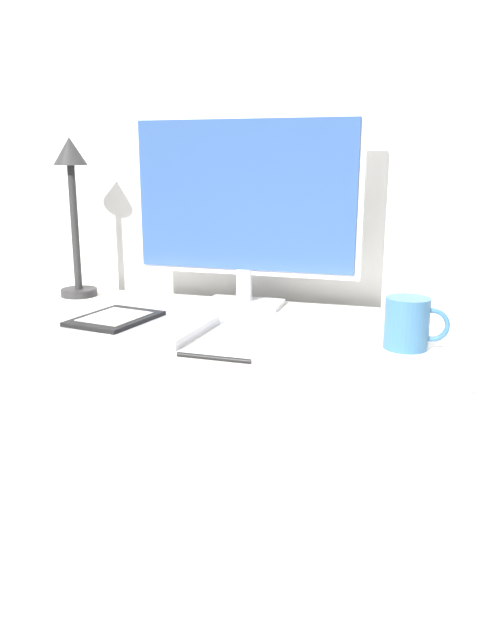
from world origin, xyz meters
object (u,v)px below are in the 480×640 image
object	(u,v)px
monitor	(245,203)
desk_lamp	(73,194)
laptop	(128,325)
keyboard	(382,371)
ereader	(115,318)
pen	(214,358)
coffee_mug	(408,323)

from	to	relation	value
monitor	desk_lamp	distance (m)	0.47
monitor	laptop	size ratio (longest dim) A/B	1.62
desk_lamp	keyboard	bearing A→B (deg)	-26.07
monitor	ereader	xyz separation A→B (m)	(-0.20, -0.31, -0.23)
laptop	desk_lamp	size ratio (longest dim) A/B	0.85
desk_lamp	pen	world-z (taller)	desk_lamp
laptop	coffee_mug	bearing A→B (deg)	3.16
keyboard	pen	world-z (taller)	keyboard
coffee_mug	pen	size ratio (longest dim) A/B	0.85
monitor	laptop	distance (m)	0.43
keyboard	laptop	bearing A→B (deg)	165.61
ereader	pen	size ratio (longest dim) A/B	1.44
ereader	desk_lamp	size ratio (longest dim) A/B	0.50
laptop	pen	size ratio (longest dim) A/B	2.44
keyboard	monitor	bearing A→B (deg)	131.01
keyboard	laptop	size ratio (longest dim) A/B	0.81
desk_lamp	coffee_mug	world-z (taller)	desk_lamp
coffee_mug	pen	xyz separation A→B (m)	(-0.34, -0.18, -0.05)
laptop	pen	bearing A→B (deg)	-30.75
ereader	pen	xyz separation A→B (m)	(0.28, -0.14, -0.02)
ereader	monitor	bearing A→B (deg)	56.45
monitor	pen	world-z (taller)	monitor
monitor	keyboard	xyz separation A→B (m)	(0.38, -0.44, -0.25)
monitor	keyboard	bearing A→B (deg)	-48.99
laptop	ereader	xyz separation A→B (m)	(-0.03, -0.01, 0.01)
monitor	desk_lamp	xyz separation A→B (m)	(-0.47, -0.03, 0.02)
desk_lamp	monitor	bearing A→B (deg)	3.11
keyboard	ereader	world-z (taller)	ereader
keyboard	laptop	xyz separation A→B (m)	(-0.56, 0.14, 0.00)
pen	laptop	bearing A→B (deg)	149.25
laptop	desk_lamp	distance (m)	0.48
laptop	keyboard	bearing A→B (deg)	-14.39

